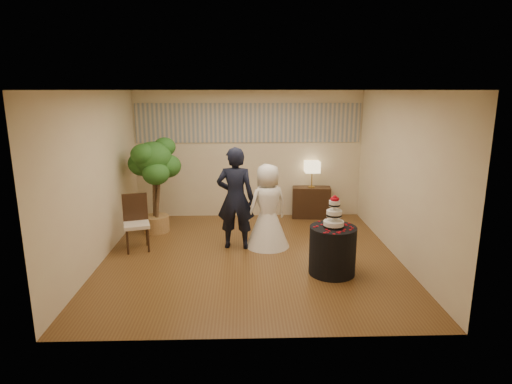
{
  "coord_description": "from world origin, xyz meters",
  "views": [
    {
      "loc": [
        -0.12,
        -6.91,
        2.8
      ],
      "look_at": [
        0.1,
        0.4,
        1.05
      ],
      "focal_mm": 30.0,
      "sensor_mm": 36.0,
      "label": 1
    }
  ],
  "objects_px": {
    "groom": "(235,198)",
    "table_lamp": "(312,174)",
    "wedding_cake": "(334,211)",
    "side_chair": "(136,223)",
    "cake_table": "(332,250)",
    "console": "(311,202)",
    "bride": "(268,206)",
    "ficus_tree": "(154,185)"
  },
  "relations": [
    {
      "from": "console",
      "to": "ficus_tree",
      "type": "xyz_separation_m",
      "value": [
        -3.28,
        -0.9,
        0.62
      ]
    },
    {
      "from": "ficus_tree",
      "to": "side_chair",
      "type": "distance_m",
      "value": 1.13
    },
    {
      "from": "wedding_cake",
      "to": "ficus_tree",
      "type": "bearing_deg",
      "value": 145.94
    },
    {
      "from": "cake_table",
      "to": "ficus_tree",
      "type": "height_order",
      "value": "ficus_tree"
    },
    {
      "from": "wedding_cake",
      "to": "console",
      "type": "relative_size",
      "value": 0.6
    },
    {
      "from": "groom",
      "to": "ficus_tree",
      "type": "bearing_deg",
      "value": -23.49
    },
    {
      "from": "cake_table",
      "to": "console",
      "type": "distance_m",
      "value": 3.02
    },
    {
      "from": "bride",
      "to": "side_chair",
      "type": "xyz_separation_m",
      "value": [
        -2.34,
        -0.12,
        -0.27
      ]
    },
    {
      "from": "bride",
      "to": "wedding_cake",
      "type": "height_order",
      "value": "bride"
    },
    {
      "from": "groom",
      "to": "table_lamp",
      "type": "bearing_deg",
      "value": -125.51
    },
    {
      "from": "wedding_cake",
      "to": "side_chair",
      "type": "relative_size",
      "value": 0.5
    },
    {
      "from": "bride",
      "to": "ficus_tree",
      "type": "bearing_deg",
      "value": -46.98
    },
    {
      "from": "wedding_cake",
      "to": "side_chair",
      "type": "xyz_separation_m",
      "value": [
        -3.28,
        1.11,
        -0.51
      ]
    },
    {
      "from": "cake_table",
      "to": "table_lamp",
      "type": "height_order",
      "value": "table_lamp"
    },
    {
      "from": "console",
      "to": "ficus_tree",
      "type": "relative_size",
      "value": 0.43
    },
    {
      "from": "bride",
      "to": "cake_table",
      "type": "relative_size",
      "value": 2.03
    },
    {
      "from": "table_lamp",
      "to": "groom",
      "type": "bearing_deg",
      "value": -132.11
    },
    {
      "from": "cake_table",
      "to": "wedding_cake",
      "type": "distance_m",
      "value": 0.63
    },
    {
      "from": "groom",
      "to": "bride",
      "type": "bearing_deg",
      "value": -169.59
    },
    {
      "from": "side_chair",
      "to": "wedding_cake",
      "type": "bearing_deg",
      "value": -35.09
    },
    {
      "from": "ficus_tree",
      "to": "cake_table",
      "type": "bearing_deg",
      "value": -34.06
    },
    {
      "from": "table_lamp",
      "to": "wedding_cake",
      "type": "bearing_deg",
      "value": -92.66
    },
    {
      "from": "bride",
      "to": "side_chair",
      "type": "distance_m",
      "value": 2.36
    },
    {
      "from": "ficus_tree",
      "to": "table_lamp",
      "type": "bearing_deg",
      "value": 15.27
    },
    {
      "from": "wedding_cake",
      "to": "console",
      "type": "distance_m",
      "value": 3.09
    },
    {
      "from": "console",
      "to": "table_lamp",
      "type": "distance_m",
      "value": 0.64
    },
    {
      "from": "groom",
      "to": "console",
      "type": "height_order",
      "value": "groom"
    },
    {
      "from": "groom",
      "to": "side_chair",
      "type": "bearing_deg",
      "value": 9.12
    },
    {
      "from": "groom",
      "to": "cake_table",
      "type": "bearing_deg",
      "value": 148.67
    },
    {
      "from": "groom",
      "to": "wedding_cake",
      "type": "bearing_deg",
      "value": 148.67
    },
    {
      "from": "wedding_cake",
      "to": "table_lamp",
      "type": "xyz_separation_m",
      "value": [
        0.14,
        3.02,
        -0.02
      ]
    },
    {
      "from": "groom",
      "to": "console",
      "type": "distance_m",
      "value": 2.54
    },
    {
      "from": "cake_table",
      "to": "console",
      "type": "xyz_separation_m",
      "value": [
        0.14,
        3.02,
        -0.03
      ]
    },
    {
      "from": "groom",
      "to": "wedding_cake",
      "type": "distance_m",
      "value": 1.93
    },
    {
      "from": "console",
      "to": "side_chair",
      "type": "relative_size",
      "value": 0.84
    },
    {
      "from": "groom",
      "to": "cake_table",
      "type": "relative_size",
      "value": 2.44
    },
    {
      "from": "bride",
      "to": "side_chair",
      "type": "height_order",
      "value": "bride"
    },
    {
      "from": "bride",
      "to": "cake_table",
      "type": "bearing_deg",
      "value": 102.79
    },
    {
      "from": "groom",
      "to": "wedding_cake",
      "type": "xyz_separation_m",
      "value": [
        1.52,
        -1.18,
        0.09
      ]
    },
    {
      "from": "side_chair",
      "to": "console",
      "type": "bearing_deg",
      "value": 12.78
    },
    {
      "from": "table_lamp",
      "to": "side_chair",
      "type": "distance_m",
      "value": 3.95
    },
    {
      "from": "cake_table",
      "to": "table_lamp",
      "type": "distance_m",
      "value": 3.08
    }
  ]
}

